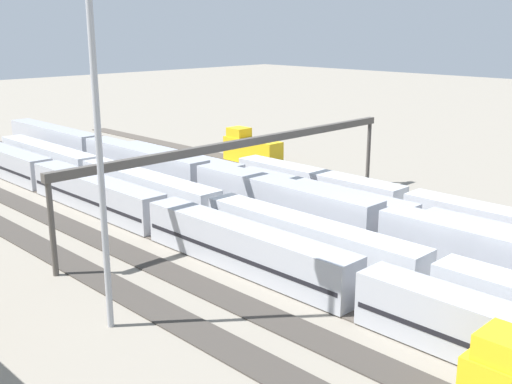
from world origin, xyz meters
name	(u,v)px	position (x,y,z in m)	size (l,w,h in m)	color
ground_plane	(286,231)	(0.00, 0.00, 0.00)	(400.00, 400.00, 0.00)	gray
track_bed_0	(395,194)	(0.00, -20.00, 0.06)	(140.00, 2.80, 0.12)	#4C443D
track_bed_1	(372,202)	(0.00, -15.00, 0.06)	(140.00, 2.80, 0.12)	#4C443D
track_bed_2	(346,211)	(0.00, -10.00, 0.06)	(140.00, 2.80, 0.12)	#4C443D
track_bed_3	(317,220)	(0.00, -5.00, 0.06)	(140.00, 2.80, 0.12)	#3D3833
track_bed_4	(286,231)	(0.00, 0.00, 0.06)	(140.00, 2.80, 0.12)	#3D3833
track_bed_5	(250,242)	(0.00, 5.00, 0.06)	(140.00, 2.80, 0.12)	#3D3833
track_bed_6	(211,256)	(0.00, 10.00, 0.06)	(140.00, 2.80, 0.12)	#4C443D
track_bed_7	(166,270)	(0.00, 15.00, 0.06)	(140.00, 2.80, 0.12)	#3D3833
track_bed_8	(115,287)	(0.00, 20.00, 0.06)	(140.00, 2.80, 0.12)	#3D3833
train_on_track_3	(318,203)	(0.02, -5.00, 2.00)	(71.40, 3.06, 3.80)	#A8AAB2
train_on_track_4	(281,205)	(0.70, 0.00, 2.62)	(119.80, 3.00, 5.00)	#A8AAB2
train_on_track_5	(216,212)	(4.92, 5.00, 2.02)	(95.60, 3.00, 3.80)	silver
train_on_track_2	(405,208)	(-7.57, -10.00, 2.02)	(47.20, 3.00, 3.80)	silver
train_on_track_6	(244,247)	(-4.38, 10.00, 2.00)	(119.80, 3.06, 3.80)	#A8AAB2
train_on_track_0	(251,149)	(25.57, -20.00, 2.16)	(10.00, 3.00, 5.00)	gold
light_mast_1	(95,86)	(-5.36, 23.72, 16.54)	(2.80, 0.70, 25.76)	#9EA0A5
signal_gantry	(246,148)	(5.75, 0.00, 7.80)	(0.70, 45.00, 8.80)	#4C4742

